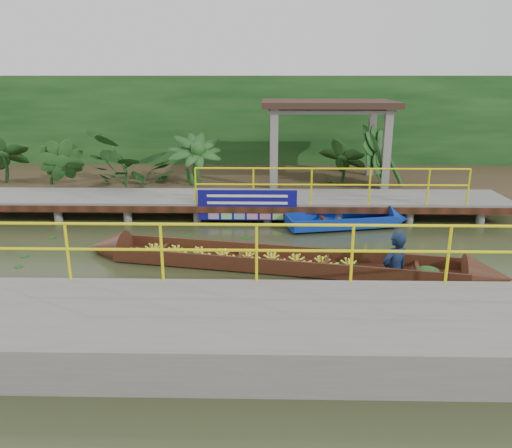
{
  "coord_description": "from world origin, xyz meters",
  "views": [
    {
      "loc": [
        0.95,
        -10.92,
        4.02
      ],
      "look_at": [
        0.72,
        0.5,
        0.6
      ],
      "focal_mm": 35.0,
      "sensor_mm": 36.0,
      "label": 1
    }
  ],
  "objects": [
    {
      "name": "land_strip",
      "position": [
        0.0,
        7.5,
        0.23
      ],
      "size": [
        30.0,
        8.0,
        0.45
      ],
      "primitive_type": "cube",
      "color": "#362D1B",
      "rests_on": "ground"
    },
    {
      "name": "far_dock",
      "position": [
        0.02,
        3.43,
        0.48
      ],
      "size": [
        16.0,
        2.06,
        1.66
      ],
      "color": "slate",
      "rests_on": "ground"
    },
    {
      "name": "tropical_plants",
      "position": [
        -1.75,
        5.3,
        1.36
      ],
      "size": [
        14.45,
        1.45,
        1.81
      ],
      "color": "#123915",
      "rests_on": "ground"
    },
    {
      "name": "moored_blue_boat",
      "position": [
        3.83,
        2.4,
        0.15
      ],
      "size": [
        3.55,
        1.57,
        0.82
      ],
      "rotation": [
        0.0,
        0.0,
        0.21
      ],
      "color": "navy",
      "rests_on": "ground"
    },
    {
      "name": "near_dock",
      "position": [
        1.0,
        -4.2,
        0.3
      ],
      "size": [
        18.0,
        2.4,
        1.73
      ],
      "color": "slate",
      "rests_on": "ground"
    },
    {
      "name": "ground",
      "position": [
        0.0,
        0.0,
        0.0
      ],
      "size": [
        80.0,
        80.0,
        0.0
      ],
      "primitive_type": "plane",
      "color": "#293118",
      "rests_on": "ground"
    },
    {
      "name": "vendor_boat",
      "position": [
        1.68,
        -0.86,
        0.27
      ],
      "size": [
        9.28,
        2.64,
        2.18
      ],
      "rotation": [
        0.0,
        0.0,
        -0.19
      ],
      "color": "#35170E",
      "rests_on": "ground"
    },
    {
      "name": "blue_banner",
      "position": [
        0.43,
        2.48,
        0.56
      ],
      "size": [
        2.75,
        0.04,
        0.86
      ],
      "color": "navy",
      "rests_on": "ground"
    },
    {
      "name": "pavilion",
      "position": [
        3.0,
        6.3,
        2.82
      ],
      "size": [
        4.4,
        3.0,
        3.0
      ],
      "color": "slate",
      "rests_on": "ground"
    },
    {
      "name": "foliage_backdrop",
      "position": [
        0.0,
        10.0,
        2.0
      ],
      "size": [
        30.0,
        0.8,
        4.0
      ],
      "primitive_type": "cube",
      "color": "#123915",
      "rests_on": "ground"
    }
  ]
}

